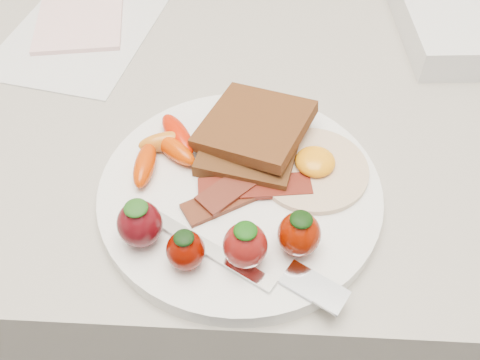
{
  "coord_description": "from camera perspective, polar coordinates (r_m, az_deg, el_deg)",
  "views": [
    {
      "loc": [
        0.03,
        1.21,
        1.31
      ],
      "look_at": [
        0.01,
        1.54,
        0.93
      ],
      "focal_mm": 40.0,
      "sensor_mm": 36.0,
      "label": 1
    }
  ],
  "objects": [
    {
      "name": "counter",
      "position": [
        0.99,
        -0.2,
        -10.78
      ],
      "size": [
        2.0,
        0.6,
        0.9
      ],
      "primitive_type": "cube",
      "color": "gray",
      "rests_on": "ground"
    },
    {
      "name": "plate",
      "position": [
        0.51,
        -0.0,
        -1.37
      ],
      "size": [
        0.27,
        0.27,
        0.02
      ],
      "primitive_type": "cylinder",
      "color": "white",
      "rests_on": "counter"
    },
    {
      "name": "toast_lower",
      "position": [
        0.53,
        1.13,
        3.51
      ],
      "size": [
        0.11,
        0.11,
        0.01
      ],
      "primitive_type": "cube",
      "rotation": [
        0.0,
        0.0,
        -0.22
      ],
      "color": "black",
      "rests_on": "plate"
    },
    {
      "name": "toast_upper",
      "position": [
        0.53,
        1.59,
        5.83
      ],
      "size": [
        0.13,
        0.13,
        0.02
      ],
      "primitive_type": "cube",
      "rotation": [
        0.0,
        -0.1,
        -0.4
      ],
      "color": "black",
      "rests_on": "toast_lower"
    },
    {
      "name": "fried_egg",
      "position": [
        0.52,
        7.81,
        1.39
      ],
      "size": [
        0.13,
        0.13,
        0.02
      ],
      "color": "silver",
      "rests_on": "plate"
    },
    {
      "name": "bacon_strips",
      "position": [
        0.5,
        0.68,
        -0.68
      ],
      "size": [
        0.12,
        0.1,
        0.01
      ],
      "color": "black",
      "rests_on": "plate"
    },
    {
      "name": "baby_carrots",
      "position": [
        0.53,
        -7.87,
        3.53
      ],
      "size": [
        0.07,
        0.1,
        0.02
      ],
      "color": "#CC6B18",
      "rests_on": "plate"
    },
    {
      "name": "strawberries",
      "position": [
        0.45,
        -2.53,
        -6.02
      ],
      "size": [
        0.17,
        0.06,
        0.05
      ],
      "color": "#4A080D",
      "rests_on": "plate"
    },
    {
      "name": "fork",
      "position": [
        0.45,
        1.69,
        -9.12
      ],
      "size": [
        0.18,
        0.1,
        0.0
      ],
      "color": "silver",
      "rests_on": "plate"
    },
    {
      "name": "paper_sheet",
      "position": [
        0.75,
        -16.72,
        14.72
      ],
      "size": [
        0.21,
        0.26,
        0.0
      ],
      "primitive_type": "cube",
      "rotation": [
        0.0,
        0.0,
        -0.2
      ],
      "color": "silver",
      "rests_on": "counter"
    },
    {
      "name": "notepad",
      "position": [
        0.78,
        -16.66,
        16.47
      ],
      "size": [
        0.13,
        0.18,
        0.01
      ],
      "primitive_type": "cube",
      "rotation": [
        0.0,
        0.0,
        0.16
      ],
      "color": "beige",
      "rests_on": "paper_sheet"
    }
  ]
}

